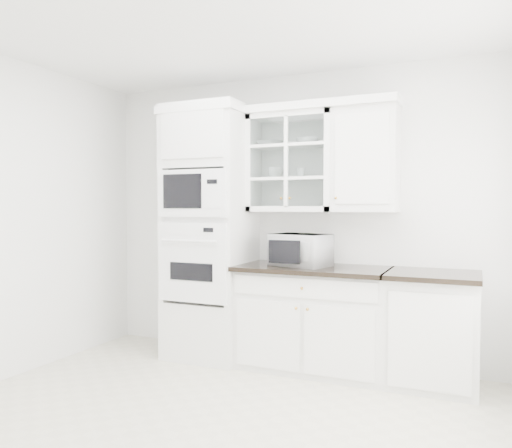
% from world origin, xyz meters
% --- Properties ---
extents(ground, '(4.00, 3.50, 0.01)m').
position_xyz_m(ground, '(0.00, 0.00, 0.01)').
color(ground, beige).
rests_on(ground, ground).
extents(room_shell, '(4.00, 3.50, 2.70)m').
position_xyz_m(room_shell, '(0.00, 0.43, 1.78)').
color(room_shell, white).
rests_on(room_shell, ground).
extents(oven_column, '(0.76, 0.68, 2.40)m').
position_xyz_m(oven_column, '(-0.75, 1.42, 1.20)').
color(oven_column, white).
rests_on(oven_column, ground).
extents(base_cabinet_run, '(1.32, 0.67, 0.92)m').
position_xyz_m(base_cabinet_run, '(0.28, 1.45, 0.46)').
color(base_cabinet_run, white).
rests_on(base_cabinet_run, ground).
extents(extra_base_cabinet, '(0.72, 0.67, 0.92)m').
position_xyz_m(extra_base_cabinet, '(1.28, 1.45, 0.46)').
color(extra_base_cabinet, white).
rests_on(extra_base_cabinet, ground).
extents(upper_cabinet_glass, '(0.80, 0.33, 0.90)m').
position_xyz_m(upper_cabinet_glass, '(0.03, 1.58, 1.85)').
color(upper_cabinet_glass, white).
rests_on(upper_cabinet_glass, room_shell).
extents(upper_cabinet_solid, '(0.55, 0.33, 0.90)m').
position_xyz_m(upper_cabinet_solid, '(0.71, 1.58, 1.85)').
color(upper_cabinet_solid, white).
rests_on(upper_cabinet_solid, room_shell).
extents(crown_molding, '(2.14, 0.38, 0.07)m').
position_xyz_m(crown_molding, '(-0.07, 1.56, 2.33)').
color(crown_molding, white).
rests_on(crown_molding, room_shell).
extents(countertop_microwave, '(0.57, 0.51, 0.28)m').
position_xyz_m(countertop_microwave, '(0.17, 1.43, 1.06)').
color(countertop_microwave, white).
rests_on(countertop_microwave, base_cabinet_run).
extents(bowl_a, '(0.28, 0.28, 0.05)m').
position_xyz_m(bowl_a, '(-0.19, 1.59, 2.04)').
color(bowl_a, white).
rests_on(bowl_a, upper_cabinet_glass).
extents(bowl_b, '(0.25, 0.25, 0.06)m').
position_xyz_m(bowl_b, '(0.17, 1.60, 2.04)').
color(bowl_b, white).
rests_on(bowl_b, upper_cabinet_glass).
extents(cup_a, '(0.16, 0.16, 0.10)m').
position_xyz_m(cup_a, '(-0.14, 1.58, 1.76)').
color(cup_a, white).
rests_on(cup_a, upper_cabinet_glass).
extents(cup_b, '(0.11, 0.11, 0.09)m').
position_xyz_m(cup_b, '(0.12, 1.57, 1.76)').
color(cup_b, white).
rests_on(cup_b, upper_cabinet_glass).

